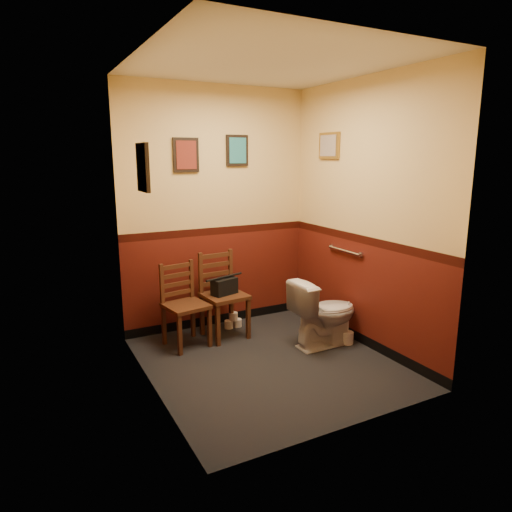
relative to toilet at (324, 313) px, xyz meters
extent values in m
cube|color=black|center=(-0.72, -0.10, -0.35)|extent=(2.20, 2.40, 0.00)
cube|color=silver|center=(-0.72, -0.10, 2.35)|extent=(2.20, 2.40, 0.00)
cube|color=#53160E|center=(-0.72, 1.10, 1.00)|extent=(2.20, 0.00, 2.70)
cube|color=#53160E|center=(-0.72, -1.30, 1.00)|extent=(2.20, 0.00, 2.70)
cube|color=#53160E|center=(-1.82, -0.10, 1.00)|extent=(0.00, 2.40, 2.70)
cube|color=#53160E|center=(0.38, -0.10, 1.00)|extent=(0.00, 2.40, 2.70)
cylinder|color=silver|center=(0.35, 0.15, 0.60)|extent=(0.03, 0.50, 0.03)
cylinder|color=silver|center=(0.37, -0.10, 0.60)|extent=(0.02, 0.06, 0.06)
cylinder|color=silver|center=(0.37, 0.40, 0.60)|extent=(0.02, 0.06, 0.06)
cube|color=black|center=(-1.07, 1.08, 1.60)|extent=(0.28, 0.03, 0.36)
cube|color=maroon|center=(-1.07, 1.06, 1.60)|extent=(0.22, 0.01, 0.30)
cube|color=black|center=(-0.47, 1.08, 1.65)|extent=(0.26, 0.03, 0.34)
cube|color=teal|center=(-0.47, 1.06, 1.65)|extent=(0.20, 0.01, 0.28)
cube|color=black|center=(-1.80, 0.00, 1.50)|extent=(0.03, 0.30, 0.38)
cube|color=gray|center=(-1.79, 0.00, 1.50)|extent=(0.01, 0.24, 0.31)
cube|color=olive|center=(0.36, 0.50, 1.70)|extent=(0.03, 0.34, 0.28)
cube|color=gray|center=(0.35, 0.50, 1.70)|extent=(0.01, 0.28, 0.22)
imported|color=white|center=(0.00, 0.00, 0.00)|extent=(0.72, 0.40, 0.70)
cylinder|color=silver|center=(0.25, -0.09, -0.29)|extent=(0.13, 0.13, 0.13)
cylinder|color=silver|center=(0.25, -0.09, -0.07)|extent=(0.02, 0.02, 0.36)
cube|color=#452514|center=(-1.27, 0.65, 0.08)|extent=(0.47, 0.47, 0.04)
cube|color=#452514|center=(-1.41, 0.45, -0.13)|extent=(0.04, 0.04, 0.43)
cube|color=#452514|center=(-1.47, 0.79, -0.13)|extent=(0.04, 0.04, 0.43)
cube|color=#452514|center=(-1.07, 0.51, -0.13)|extent=(0.04, 0.04, 0.43)
cube|color=#452514|center=(-1.13, 0.85, -0.13)|extent=(0.04, 0.04, 0.43)
cube|color=#452514|center=(-1.47, 0.80, 0.30)|extent=(0.04, 0.04, 0.43)
cube|color=#452514|center=(-1.13, 0.86, 0.30)|extent=(0.04, 0.04, 0.43)
cube|color=#452514|center=(-1.30, 0.83, 0.18)|extent=(0.33, 0.08, 0.04)
cube|color=#452514|center=(-1.30, 0.83, 0.27)|extent=(0.33, 0.08, 0.04)
cube|color=#452514|center=(-1.30, 0.83, 0.37)|extent=(0.33, 0.08, 0.04)
cube|color=#452514|center=(-1.30, 0.83, 0.47)|extent=(0.33, 0.08, 0.04)
cube|color=#452514|center=(-0.82, 0.69, 0.11)|extent=(0.47, 0.47, 0.04)
cube|color=#452514|center=(-0.99, 0.49, -0.12)|extent=(0.04, 0.04, 0.46)
cube|color=#452514|center=(-1.02, 0.86, -0.12)|extent=(0.04, 0.04, 0.46)
cube|color=#452514|center=(-0.62, 0.52, -0.12)|extent=(0.04, 0.04, 0.46)
cube|color=#452514|center=(-0.65, 0.89, -0.12)|extent=(0.04, 0.04, 0.46)
cube|color=#452514|center=(-1.02, 0.86, 0.34)|extent=(0.04, 0.04, 0.46)
cube|color=#452514|center=(-0.65, 0.90, 0.34)|extent=(0.04, 0.04, 0.46)
cube|color=#452514|center=(-0.84, 0.88, 0.22)|extent=(0.35, 0.06, 0.05)
cube|color=#452514|center=(-0.84, 0.88, 0.32)|extent=(0.35, 0.06, 0.05)
cube|color=#452514|center=(-0.84, 0.88, 0.42)|extent=(0.35, 0.06, 0.05)
cube|color=#452514|center=(-0.84, 0.88, 0.52)|extent=(0.35, 0.06, 0.05)
cube|color=black|center=(-0.82, 0.69, 0.22)|extent=(0.31, 0.21, 0.17)
cylinder|color=black|center=(-0.82, 0.69, 0.32)|extent=(0.24, 0.09, 0.02)
cylinder|color=silver|center=(-0.68, 0.90, -0.31)|extent=(0.10, 0.10, 0.09)
cylinder|color=silver|center=(-0.57, 0.90, -0.31)|extent=(0.10, 0.10, 0.09)
cylinder|color=silver|center=(-0.63, 0.89, -0.21)|extent=(0.10, 0.10, 0.09)
camera|label=1|loc=(-2.70, -3.64, 1.58)|focal=32.00mm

